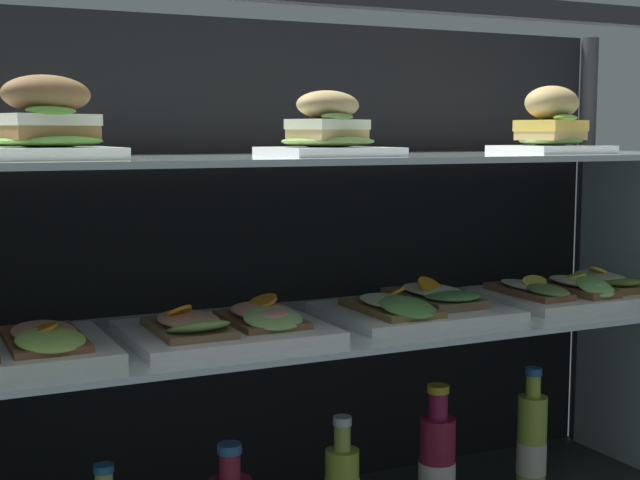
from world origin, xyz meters
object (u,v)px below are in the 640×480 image
Objects in this scene: open_sandwich_tray_far_left at (570,291)px; juice_bottle_near_post at (532,445)px; open_sandwich_tray_near_right_corner at (0,347)px; open_sandwich_tray_mid_left at (227,326)px; open_sandwich_tray_near_left_corner at (417,305)px; plated_roll_sandwich_mid_left at (328,132)px; plated_roll_sandwich_near_right_corner at (48,128)px; plated_roll_sandwich_center at (551,125)px; juice_bottle_back_center at (437,464)px.

juice_bottle_near_post is (-0.07, 0.02, -0.30)m from open_sandwich_tray_far_left.
juice_bottle_near_post is (0.98, 0.02, -0.30)m from open_sandwich_tray_near_right_corner.
open_sandwich_tray_near_left_corner reaches higher than open_sandwich_tray_mid_left.
open_sandwich_tray_near_right_corner is at bearing 177.89° from open_sandwich_tray_mid_left.
plated_roll_sandwich_mid_left reaches higher than open_sandwich_tray_near_left_corner.
plated_roll_sandwich_near_right_corner is 0.60× the size of open_sandwich_tray_mid_left.
plated_roll_sandwich_near_right_corner is 0.90m from plated_roll_sandwich_center.
open_sandwich_tray_near_left_corner is at bearing 0.78° from open_sandwich_tray_near_right_corner.
juice_bottle_near_post is (0.90, 0.05, -0.61)m from plated_roll_sandwich_near_right_corner.
open_sandwich_tray_near_right_corner is at bearing 179.42° from plated_roll_sandwich_center.
juice_bottle_near_post is at bearing 1.23° from open_sandwich_tray_near_right_corner.
open_sandwich_tray_mid_left is 1.00× the size of open_sandwich_tray_far_left.
juice_bottle_back_center is at bearing -178.55° from juice_bottle_near_post.
open_sandwich_tray_mid_left is at bearing -176.17° from juice_bottle_back_center.
plated_roll_sandwich_mid_left reaches higher than open_sandwich_tray_mid_left.
open_sandwich_tray_mid_left is at bearing -176.54° from open_sandwich_tray_near_left_corner.
open_sandwich_tray_far_left is at bearing 0.31° from open_sandwich_tray_near_right_corner.
open_sandwich_tray_near_right_corner is 1.05m from open_sandwich_tray_far_left.
juice_bottle_near_post is (0.27, 0.01, -0.30)m from open_sandwich_tray_near_left_corner.
plated_roll_sandwich_mid_left is at bearing 0.48° from plated_roll_sandwich_near_right_corner.
plated_roll_sandwich_near_right_corner is 1.02m from open_sandwich_tray_far_left.
plated_roll_sandwich_near_right_corner reaches higher than plated_roll_sandwich_mid_left.
plated_roll_sandwich_near_right_corner is at bearing -179.52° from plated_roll_sandwich_mid_left.
open_sandwich_tray_near_left_corner is 0.41m from juice_bottle_near_post.
open_sandwich_tray_near_left_corner reaches higher than juice_bottle_near_post.
plated_roll_sandwich_near_right_corner is 0.74× the size of juice_bottle_near_post.
plated_roll_sandwich_near_right_corner is 0.32m from open_sandwich_tray_near_right_corner.
open_sandwich_tray_near_left_corner is at bearing 175.95° from plated_roll_sandwich_center.
plated_roll_sandwich_center is 0.69× the size of juice_bottle_back_center.
open_sandwich_tray_far_left is (0.34, -0.00, 0.00)m from open_sandwich_tray_near_left_corner.
plated_roll_sandwich_center is (0.46, 0.01, 0.01)m from plated_roll_sandwich_mid_left.
plated_roll_sandwich_near_right_corner is 0.60× the size of open_sandwich_tray_near_left_corner.
open_sandwich_tray_mid_left is (-0.64, -0.00, -0.32)m from plated_roll_sandwich_center.
open_sandwich_tray_near_left_corner is at bearing -173.57° from juice_bottle_back_center.
juice_bottle_back_center is at bearing 6.43° from open_sandwich_tray_near_left_corner.
open_sandwich_tray_far_left is at bearing 1.46° from open_sandwich_tray_mid_left.
plated_roll_sandwich_mid_left is 0.75× the size of juice_bottle_near_post.
plated_roll_sandwich_near_right_corner is 0.70m from open_sandwich_tray_near_left_corner.
open_sandwich_tray_mid_left is at bearing 176.88° from plated_roll_sandwich_mid_left.
open_sandwich_tray_near_left_corner is (0.36, 0.02, -0.00)m from open_sandwich_tray_mid_left.
plated_roll_sandwich_near_right_corner is 1.09× the size of plated_roll_sandwich_center.
open_sandwich_tray_mid_left is at bearing 2.83° from plated_roll_sandwich_near_right_corner.
open_sandwich_tray_mid_left is 0.52m from juice_bottle_back_center.
plated_roll_sandwich_center reaches higher than open_sandwich_tray_mid_left.
open_sandwich_tray_near_right_corner is at bearing 177.55° from plated_roll_sandwich_mid_left.
plated_roll_sandwich_near_right_corner is at bearing -19.47° from open_sandwich_tray_near_right_corner.
open_sandwich_tray_far_left is at bearing -1.91° from juice_bottle_back_center.
plated_roll_sandwich_center reaches higher than plated_roll_sandwich_near_right_corner.
juice_bottle_near_post is (0.64, 0.03, -0.30)m from open_sandwich_tray_mid_left.
plated_roll_sandwich_near_right_corner reaches higher than open_sandwich_tray_near_right_corner.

